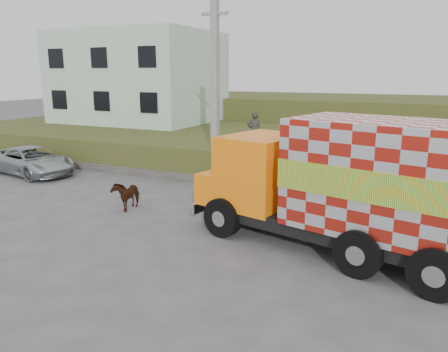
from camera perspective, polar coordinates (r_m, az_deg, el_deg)
The scene contains 10 objects.
ground at distance 15.40m, azimuth -5.37°, elevation -4.94°, with size 120.00×120.00×0.00m, color #474749.
embankment at distance 24.12m, azimuth 6.71°, elevation 3.56°, with size 40.00×12.00×1.50m, color #304517.
embankment_far at distance 35.52m, azimuth 12.98°, elevation 7.66°, with size 40.00×12.00×3.00m, color #304517.
retaining_strip at distance 19.81m, azimuth -4.23°, elevation -0.16°, with size 16.00×0.50×0.40m, color #595651.
building at distance 31.55m, azimuth -10.99°, elevation 12.55°, with size 10.00×8.00×6.00m, color #B0CEB1.
utility_pole at distance 19.16m, azimuth -1.18°, elevation 11.13°, with size 1.20×0.30×8.00m.
cargo_truck at distance 12.12m, azimuth 15.93°, elevation -1.13°, with size 8.63×4.51×3.68m.
cow at distance 16.12m, azimuth -12.61°, elevation -2.36°, with size 0.59×1.28×1.09m, color #371A0D.
suv at distance 23.03m, azimuth -23.84°, elevation 1.84°, with size 2.22×4.82×1.34m, color #B5BCC0.
pedestrian at distance 18.94m, azimuth 3.98°, elevation 5.85°, with size 0.62×0.41×1.71m, color #2F2C29.
Camera 1 is at (7.48, -12.57, 4.82)m, focal length 35.00 mm.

